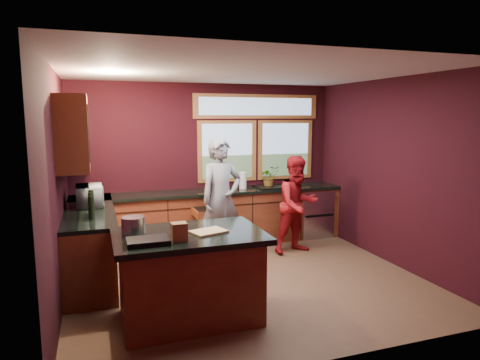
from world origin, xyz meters
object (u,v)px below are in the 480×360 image
person_grey (221,199)px  person_red (298,205)px  island (190,276)px  cutting_board (209,231)px  stock_pot (133,225)px

person_grey → person_red: person_grey is taller
island → cutting_board: size_ratio=4.43×
cutting_board → stock_pot: size_ratio=1.46×
person_grey → person_red: 1.24m
person_red → stock_pot: person_red is taller
island → person_red: size_ratio=1.00×
person_grey → stock_pot: 2.17m
person_grey → island: bearing=-129.3°
island → stock_pot: bearing=164.7°
stock_pot → person_red: bearing=30.0°
person_grey → cutting_board: person_grey is taller
island → person_grey: size_ratio=0.84×
cutting_board → stock_pot: (-0.75, 0.20, 0.08)m
person_grey → stock_pot: person_grey is taller
island → cutting_board: (0.20, -0.05, 0.48)m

